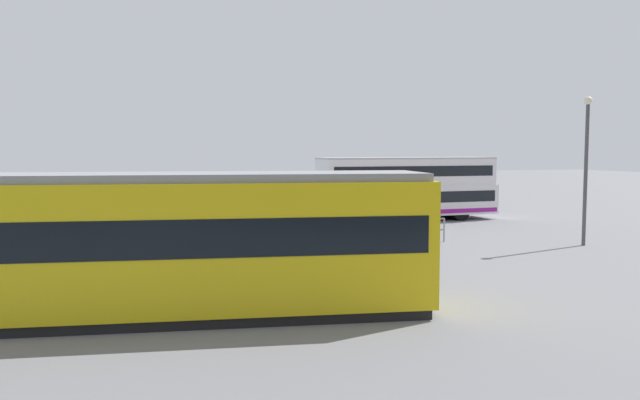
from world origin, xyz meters
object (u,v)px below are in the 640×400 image
(info_sign, at_px, (296,209))
(double_decker_bus, at_px, (407,188))
(pedestrian_near_railing, at_px, (306,222))
(street_lamp, at_px, (586,158))
(tram_yellow, at_px, (134,244))

(info_sign, bearing_deg, double_decker_bus, -139.07)
(pedestrian_near_railing, bearing_deg, double_decker_bus, -137.73)
(pedestrian_near_railing, relative_size, info_sign, 0.76)
(double_decker_bus, relative_size, info_sign, 4.66)
(info_sign, bearing_deg, street_lamp, 163.99)
(tram_yellow, distance_m, pedestrian_near_railing, 12.43)
(pedestrian_near_railing, bearing_deg, tram_yellow, 54.04)
(pedestrian_near_railing, height_order, street_lamp, street_lamp)
(double_decker_bus, xyz_separation_m, pedestrian_near_railing, (8.34, 7.58, -0.86))
(double_decker_bus, distance_m, street_lamp, 11.68)
(info_sign, xyz_separation_m, street_lamp, (-11.99, 3.44, 2.16))
(tram_yellow, height_order, pedestrian_near_railing, tram_yellow)
(pedestrian_near_railing, distance_m, street_lamp, 12.34)
(tram_yellow, distance_m, street_lamp, 19.99)
(pedestrian_near_railing, bearing_deg, info_sign, 7.30)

